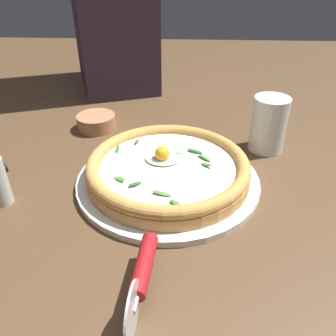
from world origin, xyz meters
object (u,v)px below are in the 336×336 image
object	(u,v)px
side_bowl	(96,122)
drinking_glass	(268,128)
pizza_cutter	(141,276)
pizza	(168,168)

from	to	relation	value
side_bowl	drinking_glass	size ratio (longest dim) A/B	0.78
side_bowl	pizza_cutter	world-z (taller)	pizza_cutter
pizza_cutter	side_bowl	bearing A→B (deg)	-70.80
pizza_cutter	drinking_glass	bearing A→B (deg)	-120.13
side_bowl	drinking_glass	bearing A→B (deg)	168.44
pizza_cutter	drinking_glass	size ratio (longest dim) A/B	1.29
pizza	pizza_cutter	distance (m)	0.25
pizza	side_bowl	size ratio (longest dim) A/B	3.25
side_bowl	pizza_cutter	bearing A→B (deg)	109.20
pizza	pizza_cutter	size ratio (longest dim) A/B	1.97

